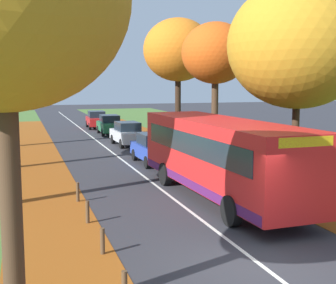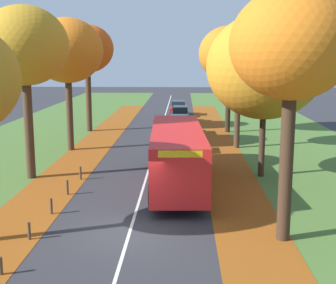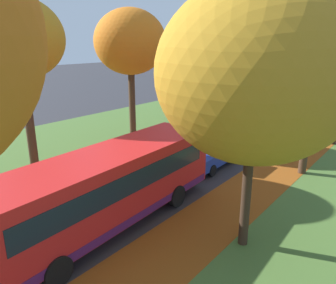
# 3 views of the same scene
# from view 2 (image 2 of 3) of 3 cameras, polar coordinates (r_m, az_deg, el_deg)

# --- Properties ---
(ground_plane) EXTENTS (160.00, 160.00, 0.00)m
(ground_plane) POSITION_cam_2_polar(r_m,az_deg,el_deg) (18.13, -4.69, -10.88)
(ground_plane) COLOR #2D2D33
(grass_verge_left) EXTENTS (12.00, 90.00, 0.01)m
(grass_verge_left) POSITION_cam_2_polar(r_m,az_deg,el_deg) (38.99, -14.85, 0.48)
(grass_verge_left) COLOR #476B2D
(grass_verge_left) RESTS_ON ground
(leaf_litter_left) EXTENTS (2.80, 60.00, 0.00)m
(leaf_litter_left) POSITION_cam_2_polar(r_m,az_deg,el_deg) (32.14, -10.02, -1.43)
(leaf_litter_left) COLOR #8C4714
(leaf_litter_left) RESTS_ON grass_verge_left
(grass_verge_right) EXTENTS (12.00, 90.00, 0.01)m
(grass_verge_right) POSITION_cam_2_polar(r_m,az_deg,el_deg) (38.03, 12.76, 0.32)
(grass_verge_right) COLOR #476B2D
(grass_verge_right) RESTS_ON ground
(leaf_litter_right) EXTENTS (2.80, 60.00, 0.00)m
(leaf_litter_right) POSITION_cam_2_polar(r_m,az_deg,el_deg) (31.56, 6.56, -1.56)
(leaf_litter_right) COLOR #8C4714
(leaf_litter_right) RESTS_ON grass_verge_right
(road_centre_line) EXTENTS (0.12, 80.00, 0.01)m
(road_centre_line) POSITION_cam_2_polar(r_m,az_deg,el_deg) (37.40, -1.22, 0.41)
(road_centre_line) COLOR silver
(road_centre_line) RESTS_ON ground
(tree_left_near) EXTENTS (4.61, 4.61, 9.16)m
(tree_left_near) POSITION_cam_2_polar(r_m,az_deg,el_deg) (25.87, -17.11, 11.04)
(tree_left_near) COLOR #422D1E
(tree_left_near) RESTS_ON ground
(tree_left_mid) EXTENTS (4.90, 4.90, 9.11)m
(tree_left_mid) POSITION_cam_2_polar(r_m,az_deg,el_deg) (33.08, -12.19, 10.79)
(tree_left_mid) COLOR #422D1E
(tree_left_mid) RESTS_ON ground
(tree_left_far) EXTENTS (4.53, 4.53, 9.16)m
(tree_left_far) POSITION_cam_2_polar(r_m,az_deg,el_deg) (41.22, -9.84, 11.06)
(tree_left_far) COLOR #422D1E
(tree_left_far) RESTS_ON ground
(tree_right_nearest) EXTENTS (4.24, 4.24, 8.89)m
(tree_right_nearest) POSITION_cam_2_polar(r_m,az_deg,el_deg) (16.65, 14.87, 11.22)
(tree_right_nearest) COLOR #382619
(tree_right_nearest) RESTS_ON ground
(tree_right_near) EXTENTS (6.24, 6.24, 8.81)m
(tree_right_near) POSITION_cam_2_polar(r_m,az_deg,el_deg) (25.64, 11.73, 8.99)
(tree_right_near) COLOR #382619
(tree_right_near) RESTS_ON ground
(tree_right_mid) EXTENTS (4.08, 4.08, 7.93)m
(tree_right_mid) POSITION_cam_2_polar(r_m,az_deg,el_deg) (33.54, 8.62, 9.51)
(tree_right_mid) COLOR #422D1E
(tree_right_mid) RESTS_ON ground
(tree_right_far) EXTENTS (5.13, 5.13, 9.02)m
(tree_right_far) POSITION_cam_2_polar(r_m,az_deg,el_deg) (40.34, 7.48, 10.60)
(tree_right_far) COLOR black
(tree_right_far) RESTS_ON ground
(bollard_nearest) EXTENTS (0.12, 0.12, 0.59)m
(bollard_nearest) POSITION_cam_2_polar(r_m,az_deg,el_deg) (15.60, -19.73, -14.03)
(bollard_nearest) COLOR #4C3823
(bollard_nearest) RESTS_ON ground
(bollard_second) EXTENTS (0.12, 0.12, 0.67)m
(bollard_second) POSITION_cam_2_polar(r_m,az_deg,el_deg) (17.99, -16.58, -10.35)
(bollard_second) COLOR #4C3823
(bollard_second) RESTS_ON ground
(bollard_third) EXTENTS (0.12, 0.12, 0.69)m
(bollard_third) POSITION_cam_2_polar(r_m,az_deg,el_deg) (20.46, -14.06, -7.60)
(bollard_third) COLOR #4C3823
(bollard_third) RESTS_ON ground
(bollard_fourth) EXTENTS (0.12, 0.12, 0.72)m
(bollard_fourth) POSITION_cam_2_polar(r_m,az_deg,el_deg) (23.01, -12.17, -5.44)
(bollard_fourth) COLOR #4C3823
(bollard_fourth) RESTS_ON ground
(bollard_fifth) EXTENTS (0.12, 0.12, 0.73)m
(bollard_fifth) POSITION_cam_2_polar(r_m,az_deg,el_deg) (25.60, -10.63, -3.74)
(bollard_fifth) COLOR #4C3823
(bollard_fifth) RESTS_ON ground
(bus) EXTENTS (2.93, 10.49, 2.98)m
(bus) POSITION_cam_2_polar(r_m,az_deg,el_deg) (23.59, 1.11, -1.45)
(bus) COLOR red
(bus) RESTS_ON ground
(car_blue_lead) EXTENTS (1.82, 4.22, 1.62)m
(car_blue_lead) POSITION_cam_2_polar(r_m,az_deg,el_deg) (31.70, 0.82, 0.04)
(car_blue_lead) COLOR #233D9E
(car_blue_lead) RESTS_ON ground
(car_silver_following) EXTENTS (1.88, 4.25, 1.62)m
(car_silver_following) POSITION_cam_2_polar(r_m,az_deg,el_deg) (39.03, 1.37, 2.05)
(car_silver_following) COLOR #B7BABF
(car_silver_following) RESTS_ON ground
(car_green_third_in_line) EXTENTS (1.86, 4.24, 1.62)m
(car_green_third_in_line) POSITION_cam_2_polar(r_m,az_deg,el_deg) (46.01, 1.51, 3.36)
(car_green_third_in_line) COLOR #1E6038
(car_green_third_in_line) RESTS_ON ground
(car_red_fourth_in_line) EXTENTS (1.92, 4.27, 1.62)m
(car_red_fourth_in_line) POSITION_cam_2_polar(r_m,az_deg,el_deg) (51.58, 1.32, 4.15)
(car_red_fourth_in_line) COLOR #B21919
(car_red_fourth_in_line) RESTS_ON ground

